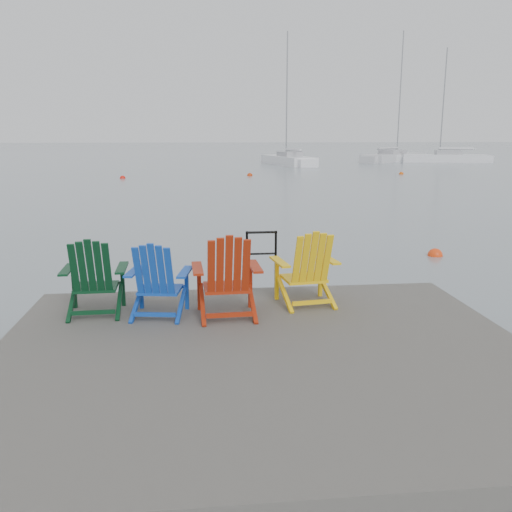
{
  "coord_description": "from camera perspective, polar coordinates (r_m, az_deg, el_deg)",
  "views": [
    {
      "loc": [
        -0.68,
        -5.52,
        2.82
      ],
      "look_at": [
        0.25,
        3.19,
        0.85
      ],
      "focal_mm": 38.0,
      "sensor_mm": 36.0,
      "label": 1
    }
  ],
  "objects": [
    {
      "name": "dock",
      "position": [
        6.09,
        0.88,
        -11.28
      ],
      "size": [
        6.0,
        5.0,
        1.4
      ],
      "color": "#312F2C",
      "rests_on": "ground"
    },
    {
      "name": "sailboat_far",
      "position": [
        60.63,
        19.17,
        9.64
      ],
      "size": [
        8.71,
        4.12,
        11.63
      ],
      "rotation": [
        0.0,
        0.0,
        1.33
      ],
      "color": "silver",
      "rests_on": "ground"
    },
    {
      "name": "buoy_a",
      "position": [
        13.58,
        18.33,
        0.03
      ],
      "size": [
        0.35,
        0.35,
        0.35
      ],
      "primitive_type": "sphere",
      "color": "#EE3B0E",
      "rests_on": "ground"
    },
    {
      "name": "buoy_b",
      "position": [
        37.07,
        -13.86,
        7.94
      ],
      "size": [
        0.38,
        0.38,
        0.38
      ],
      "primitive_type": "sphere",
      "color": "red",
      "rests_on": "ground"
    },
    {
      "name": "sailboat_mid",
      "position": [
        61.54,
        14.34,
        9.98
      ],
      "size": [
        9.27,
        8.65,
        13.69
      ],
      "rotation": [
        0.0,
        0.0,
        -0.84
      ],
      "color": "silver",
      "rests_on": "ground"
    },
    {
      "name": "chair_red",
      "position": [
        6.94,
        -3.04,
        -2.06
      ],
      "size": [
        0.91,
        0.84,
        1.1
      ],
      "rotation": [
        0.0,
        0.0,
        0.04
      ],
      "color": "#99220B",
      "rests_on": "dock"
    },
    {
      "name": "buoy_d",
      "position": [
        38.43,
        -0.66,
        8.45
      ],
      "size": [
        0.39,
        0.39,
        0.39
      ],
      "primitive_type": "sphere",
      "color": "#BB320B",
      "rests_on": "ground"
    },
    {
      "name": "buoy_c",
      "position": [
        41.31,
        15.04,
        8.32
      ],
      "size": [
        0.34,
        0.34,
        0.34
      ],
      "primitive_type": "sphere",
      "color": "#D14F0C",
      "rests_on": "ground"
    },
    {
      "name": "handrail",
      "position": [
        8.22,
        0.57,
        0.18
      ],
      "size": [
        0.48,
        0.04,
        0.9
      ],
      "color": "black",
      "rests_on": "dock"
    },
    {
      "name": "chair_green",
      "position": [
        7.35,
        -16.71,
        -2.05
      ],
      "size": [
        0.84,
        0.78,
        1.03
      ],
      "rotation": [
        0.0,
        0.0,
        0.03
      ],
      "color": "black",
      "rests_on": "dock"
    },
    {
      "name": "chair_yellow",
      "position": [
        7.47,
        5.4,
        -1.22
      ],
      "size": [
        0.92,
        0.86,
        1.06
      ],
      "rotation": [
        0.0,
        0.0,
        0.14
      ],
      "color": "yellow",
      "rests_on": "dock"
    },
    {
      "name": "sailboat_near",
      "position": [
        53.0,
        3.38,
        9.97
      ],
      "size": [
        4.24,
        9.4,
        12.48
      ],
      "rotation": [
        0.0,
        0.0,
        0.21
      ],
      "color": "white",
      "rests_on": "ground"
    },
    {
      "name": "chair_blue",
      "position": [
        7.08,
        -10.32,
        -2.4
      ],
      "size": [
        0.88,
        0.83,
        1.0
      ],
      "rotation": [
        0.0,
        0.0,
        -0.16
      ],
      "color": "#1040AB",
      "rests_on": "dock"
    },
    {
      "name": "ground",
      "position": [
        6.24,
        0.87,
        -14.2
      ],
      "size": [
        400.0,
        400.0,
        0.0
      ],
      "primitive_type": "plane",
      "color": "gray",
      "rests_on": "ground"
    }
  ]
}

